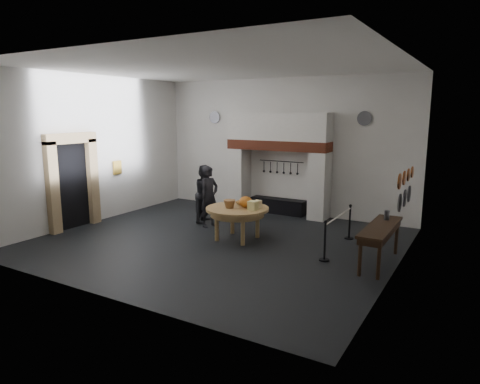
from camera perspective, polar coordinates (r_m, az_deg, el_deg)
The scene contains 39 objects.
floor at distance 11.50m, azimuth -2.93°, elevation -6.54°, with size 9.00×8.00×0.02m, color black.
ceiling at distance 11.04m, azimuth -3.16°, elevation 16.38°, with size 9.00×8.00×0.02m, color silver.
wall_back at distance 14.54m, azimuth 5.69°, elevation 6.08°, with size 9.00×0.02×4.50m, color silver.
wall_front at distance 8.03m, azimuth -18.89°, elevation 1.88°, with size 9.00×0.02×4.50m, color silver.
wall_left at distance 14.02m, azimuth -18.68°, elevation 5.40°, with size 0.02×8.00×4.50m, color silver.
wall_right at distance 9.38m, azimuth 20.66°, elevation 2.95°, with size 0.02×8.00×4.50m, color silver.
chimney_pier_left at distance 15.04m, azimuth -0.07°, elevation 1.78°, with size 0.55×0.70×2.15m, color silver.
chimney_pier_right at distance 13.81m, azimuth 10.56°, elevation 0.80°, with size 0.55×0.70×2.15m, color silver.
hearth_brick_band at distance 14.22m, azimuth 5.10°, elevation 6.23°, with size 3.50×0.72×0.32m, color #9E442B.
chimney_hood at distance 14.18m, azimuth 5.14°, elevation 8.69°, with size 3.50×0.70×0.90m, color silver.
iron_range at distance 14.58m, azimuth 5.08°, elevation -1.85°, with size 1.90×0.45×0.50m, color black.
utensil_rail at distance 14.51m, azimuth 5.52°, elevation 4.09°, with size 0.02×0.02×1.60m, color black.
door_recess at distance 13.48m, azimuth -21.53°, elevation 0.74°, with size 0.04×1.10×2.50m, color black.
door_jamb_near at distance 12.99m, azimuth -23.71°, elevation 0.46°, with size 0.22×0.30×2.60m, color tan.
door_jamb_far at distance 13.84m, azimuth -19.05°, elevation 1.36°, with size 0.22×0.30×2.60m, color tan.
door_lintel at distance 13.26m, azimuth -21.70°, elevation 6.68°, with size 0.22×1.70×0.30m, color tan.
wall_plaque at distance 14.58m, azimuth -16.04°, elevation 3.16°, with size 0.05×0.34×0.44m, color gold.
work_table at distance 11.44m, azimuth -0.36°, elevation -2.26°, with size 1.69×1.69×0.07m, color tan.
pumpkin at distance 11.39m, azimuth 0.76°, elevation -1.34°, with size 0.36×0.36×0.31m, color orange.
cheese_block_big at distance 11.12m, azimuth 1.73°, elevation -1.82°, with size 0.22×0.22×0.24m, color #FFEF98.
cheese_block_small at distance 11.39m, azimuth 2.36°, elevation -1.62°, with size 0.18×0.18×0.20m, color #F4D692.
wicker_basket at distance 11.36m, azimuth -1.40°, elevation -1.61°, with size 0.32×0.32×0.22m, color #986437.
bread_loaf at distance 11.76m, azimuth 0.09°, elevation -1.40°, with size 0.31×0.18×0.13m, color #A87F3B.
visitor_near at distance 12.76m, azimuth -4.14°, elevation -0.60°, with size 0.67×0.44×1.82m, color black.
visitor_far at distance 13.31m, azimuth -4.59°, elevation -0.21°, with size 0.87×0.68×1.79m, color black.
side_table at distance 10.06m, azimuth 18.26°, elevation -4.44°, with size 0.55×2.20×0.06m, color #331D12.
pewter_jug at distance 10.60m, azimuth 18.99°, elevation -2.95°, with size 0.12×0.12×0.22m, color #46464A.
copper_pan_a at distance 9.62m, azimuth 20.52°, elevation 1.33°, with size 0.34×0.34×0.03m, color #C6662D.
copper_pan_b at distance 10.16m, azimuth 21.06°, elevation 1.75°, with size 0.32×0.32×0.03m, color #C6662D.
copper_pan_c at distance 10.70m, azimuth 21.54°, elevation 2.14°, with size 0.30×0.30×0.03m, color #C6662D.
copper_pan_d at distance 11.23m, azimuth 21.98°, elevation 2.48°, with size 0.28×0.28×0.03m, color #C6662D.
pewter_plate_left at distance 9.90m, azimuth 20.53°, elevation -1.37°, with size 0.40×0.40×0.03m, color #4C4C51.
pewter_plate_mid at distance 10.48m, azimuth 21.10°, elevation -0.77°, with size 0.40×0.40×0.03m, color #4C4C51.
pewter_plate_right at distance 11.07m, azimuth 21.61°, elevation -0.23°, with size 0.40×0.40×0.03m, color #4C4C51.
pewter_plate_back_left at distance 15.78m, azimuth -3.39°, elevation 9.92°, with size 0.44×0.44×0.03m, color #4C4C51.
pewter_plate_back_right at distance 13.56m, azimuth 16.26°, elevation 9.41°, with size 0.44×0.44×0.03m, color #4C4C51.
barrier_post_near at distance 10.09m, azimuth 11.25°, elevation -6.53°, with size 0.05×0.05×0.90m, color black.
barrier_post_far at distance 11.93m, azimuth 14.41°, elevation -3.98°, with size 0.05×0.05×0.90m, color black.
barrier_rope at distance 10.91m, azimuth 13.05°, elevation -3.13°, with size 0.04×0.04×2.00m, color silver.
Camera 1 is at (6.03, -9.18, 3.40)m, focal length 32.00 mm.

